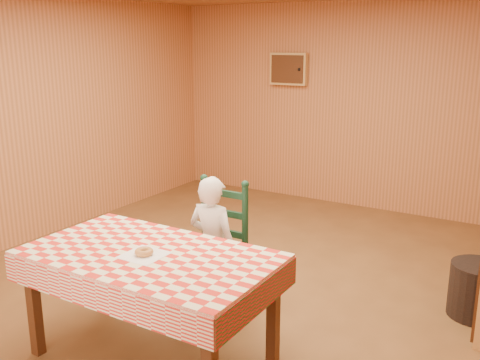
{
  "coord_description": "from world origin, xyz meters",
  "views": [
    {
      "loc": [
        2.29,
        -3.59,
        2.09
      ],
      "look_at": [
        0.0,
        0.2,
        0.95
      ],
      "focal_mm": 40.0,
      "sensor_mm": 36.0,
      "label": 1
    }
  ],
  "objects_px": {
    "seated_child": "(213,247)",
    "storage_bin": "(477,290)",
    "dining_table": "(150,264)",
    "ladder_chair": "(217,252)"
  },
  "relations": [
    {
      "from": "storage_bin",
      "to": "dining_table",
      "type": "bearing_deg",
      "value": -135.37
    },
    {
      "from": "ladder_chair",
      "to": "storage_bin",
      "type": "relative_size",
      "value": 2.51
    },
    {
      "from": "seated_child",
      "to": "storage_bin",
      "type": "distance_m",
      "value": 2.1
    },
    {
      "from": "dining_table",
      "to": "seated_child",
      "type": "relative_size",
      "value": 1.47
    },
    {
      "from": "ladder_chair",
      "to": "storage_bin",
      "type": "xyz_separation_m",
      "value": [
        1.79,
        0.98,
        -0.29
      ]
    },
    {
      "from": "ladder_chair",
      "to": "storage_bin",
      "type": "bearing_deg",
      "value": 28.69
    },
    {
      "from": "seated_child",
      "to": "storage_bin",
      "type": "bearing_deg",
      "value": -149.93
    },
    {
      "from": "ladder_chair",
      "to": "storage_bin",
      "type": "height_order",
      "value": "ladder_chair"
    },
    {
      "from": "dining_table",
      "to": "storage_bin",
      "type": "distance_m",
      "value": 2.56
    },
    {
      "from": "ladder_chair",
      "to": "storage_bin",
      "type": "distance_m",
      "value": 2.06
    }
  ]
}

